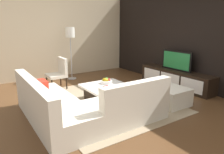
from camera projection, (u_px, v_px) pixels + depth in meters
ground_plane at (106, 103)px, 4.92m from camera, size 14.00×14.00×0.00m
feature_wall_back at (185, 38)px, 6.02m from camera, size 6.40×0.12×2.80m
side_wall_left at (61, 36)px, 7.26m from camera, size 0.12×5.20×2.80m
area_rug at (104, 102)px, 5.00m from camera, size 3.29×2.66×0.01m
media_console at (175, 78)px, 6.14m from camera, size 2.36×0.49×0.50m
television at (176, 60)px, 6.01m from camera, size 1.01×0.06×0.56m
sectional_couch at (80, 107)px, 3.97m from camera, size 2.33×2.32×0.83m
coffee_table at (107, 93)px, 5.00m from camera, size 1.04×1.02×0.38m
accent_chair_near at (59, 71)px, 5.96m from camera, size 0.55×0.49×0.87m
floor_lamp at (70, 36)px, 6.73m from camera, size 0.30×0.30×1.69m
ottoman at (171, 96)px, 4.77m from camera, size 0.70×0.70×0.40m
fruit_bowl at (106, 81)px, 5.14m from camera, size 0.28×0.28×0.14m
book_stack at (108, 88)px, 4.71m from camera, size 0.21×0.16×0.05m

